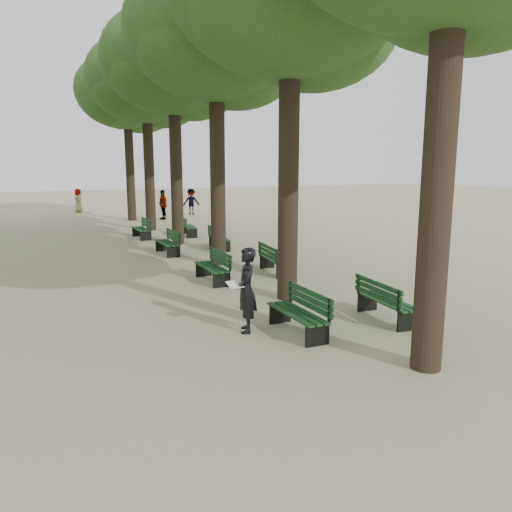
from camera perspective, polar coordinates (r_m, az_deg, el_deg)
name	(u,v)px	position (r m, az deg, el deg)	size (l,w,h in m)	color
ground	(293,344)	(9.97, 4.26, -9.96)	(120.00, 120.00, 0.00)	tan
tree_central_2	(216,33)	(17.74, -4.63, 24.10)	(6.00, 6.00, 9.95)	#33261C
tree_central_3	(173,61)	(22.38, -9.46, 21.15)	(6.00, 6.00, 9.95)	#33261C
tree_central_4	(146,79)	(27.15, -12.50, 19.15)	(6.00, 6.00, 9.95)	#33261C
tree_central_5	(126,92)	(31.99, -14.59, 17.72)	(6.00, 6.00, 9.95)	#33261C
bench_left_0	(297,321)	(10.45, 4.76, -7.42)	(0.58, 1.80, 0.92)	black
bench_left_1	(212,273)	(14.93, -5.03, -1.92)	(0.58, 1.80, 0.92)	black
bench_left_2	(167,247)	(19.66, -10.10, 0.98)	(0.61, 1.81, 0.92)	black
bench_left_3	(141,233)	(24.07, -12.96, 2.62)	(0.61, 1.81, 0.92)	black
bench_right_0	(387,309)	(11.65, 14.70, -5.83)	(0.73, 1.84, 0.92)	black
bench_right_1	(275,265)	(16.08, 2.23, -0.99)	(0.77, 1.85, 0.92)	black
bench_right_2	(219,242)	(20.60, -4.20, 1.55)	(0.80, 1.86, 0.92)	black
bench_right_3	(189,230)	(24.49, -7.69, 2.92)	(0.78, 1.85, 0.92)	black
man_with_map	(246,290)	(10.37, -1.10, -3.93)	(0.73, 0.80, 1.79)	black
pedestrian_d	(78,201)	(38.26, -19.63, 5.99)	(0.82, 0.34, 1.68)	#262628
pedestrian_b	(191,202)	(34.60, -7.41, 6.17)	(1.14, 0.35, 1.77)	#262628
pedestrian_c	(163,205)	(31.87, -10.59, 5.78)	(1.09, 0.37, 1.86)	#262628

